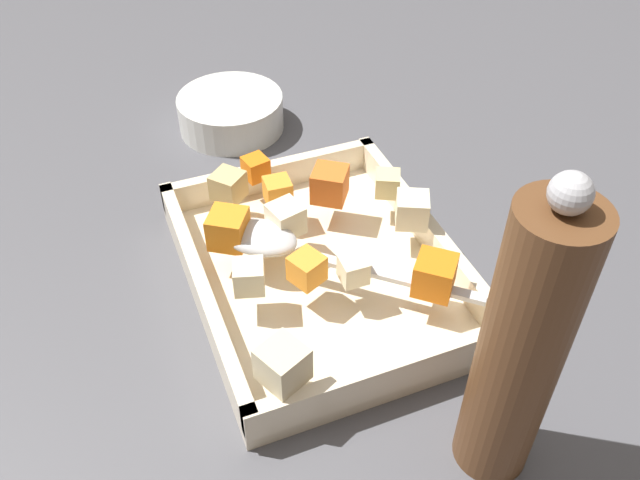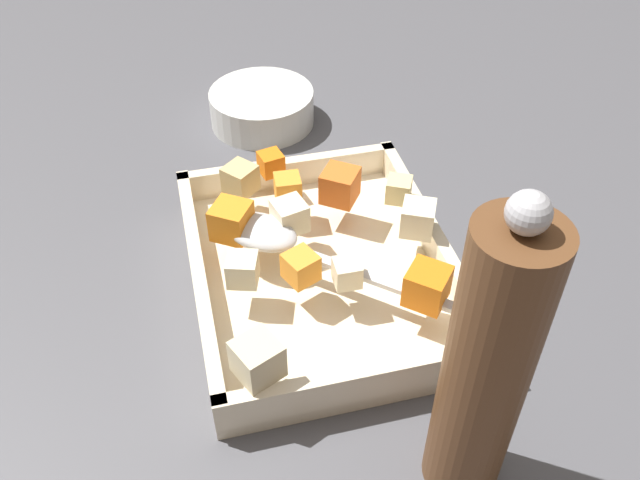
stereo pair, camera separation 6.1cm
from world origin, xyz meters
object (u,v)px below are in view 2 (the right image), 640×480
object	(u,v)px
serving_spoon	(274,237)
small_prep_bowl	(262,107)
baking_dish	(320,273)
pepper_mill	(486,371)

from	to	relation	value
serving_spoon	small_prep_bowl	xyz separation A→B (m)	(0.28, -0.04, -0.03)
baking_dish	serving_spoon	world-z (taller)	serving_spoon
pepper_mill	small_prep_bowl	distance (m)	0.52
small_prep_bowl	serving_spoon	bearing A→B (deg)	172.26
serving_spoon	pepper_mill	world-z (taller)	pepper_mill
pepper_mill	small_prep_bowl	size ratio (longest dim) A/B	2.04
serving_spoon	baking_dish	bearing A→B (deg)	21.03
baking_dish	serving_spoon	xyz separation A→B (m)	(0.01, 0.04, 0.04)
serving_spoon	small_prep_bowl	distance (m)	0.28
serving_spoon	small_prep_bowl	world-z (taller)	serving_spoon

